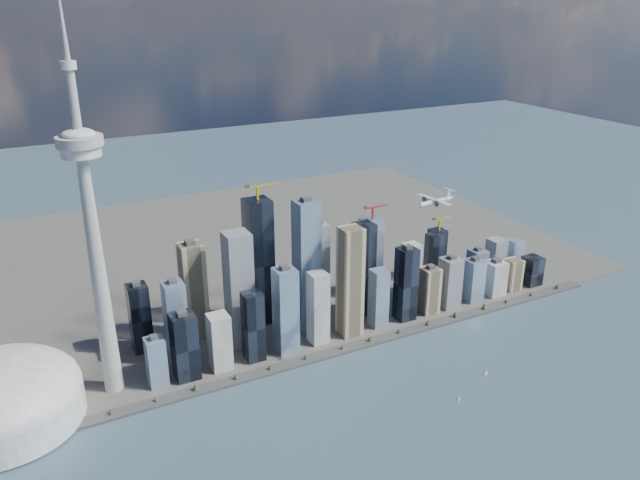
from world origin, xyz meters
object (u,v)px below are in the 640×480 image
sailboat_west (459,398)px  needle_tower (93,233)px  airplane (435,201)px  dome_stadium (0,398)px  sailboat_east (486,373)px

sailboat_west → needle_tower: bearing=125.0°
needle_tower → airplane: size_ratio=8.20×
dome_stadium → needle_tower: bearing=4.1°
needle_tower → sailboat_east: (489.53, -213.27, -232.64)m
airplane → needle_tower: bearing=153.5°
airplane → sailboat_west: size_ratio=8.07×
airplane → sailboat_east: 269.62m
needle_tower → dome_stadium: size_ratio=2.75×
dome_stadium → airplane: airplane is taller
sailboat_west → sailboat_east: sailboat_east is taller
dome_stadium → sailboat_east: dome_stadium is taller
airplane → dome_stadium: bearing=158.9°
needle_tower → sailboat_east: 582.45m
airplane → sailboat_west: 272.93m
needle_tower → sailboat_west: 534.11m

